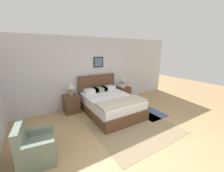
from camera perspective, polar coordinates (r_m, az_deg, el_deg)
name	(u,v)px	position (r m, az deg, el deg)	size (l,w,h in m)	color
ground_plane	(152,152)	(3.39, 16.26, -24.90)	(16.00, 16.00, 0.00)	tan
wall_back	(90,72)	(5.38, -9.02, 5.71)	(7.94, 0.09, 2.60)	silver
area_rug_main	(135,128)	(4.09, 9.35, -16.78)	(2.21, 1.93, 0.01)	#897556
area_rug_bedside	(145,111)	(5.19, 13.53, -9.89)	(0.82, 1.47, 0.01)	#47567F
bed	(110,104)	(4.78, -0.79, -7.38)	(1.55, 2.10, 1.19)	brown
armchair	(35,148)	(3.29, -29.25, -21.53)	(0.72, 0.76, 0.82)	slate
nightstand_near_window	(71,104)	(5.06, -16.50, -7.09)	(0.48, 0.54, 0.60)	brown
nightstand_by_door	(123,93)	(5.98, 4.66, -3.10)	(0.48, 0.54, 0.60)	brown
table_lamp_near_window	(71,86)	(4.87, -16.84, -0.06)	(0.26, 0.26, 0.47)	gray
table_lamp_by_door	(123,79)	(5.82, 4.71, 2.88)	(0.26, 0.26, 0.47)	gray
book_thick_bottom	(122,87)	(5.79, 4.16, -0.45)	(0.24, 0.30, 0.03)	#4C7551
book_hardcover_middle	(122,86)	(5.78, 4.16, -0.12)	(0.21, 0.24, 0.04)	silver
book_novel_upper	(122,85)	(5.77, 4.17, 0.25)	(0.23, 0.25, 0.03)	silver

